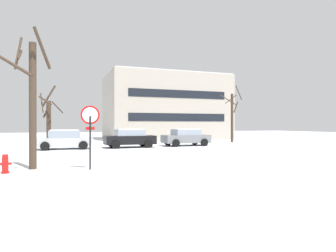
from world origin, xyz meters
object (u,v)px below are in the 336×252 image
(fire_hydrant, at_px, (5,163))
(parked_car_silver, at_px, (64,139))
(parked_car_black, at_px, (130,138))
(parked_car_gray, at_px, (186,137))
(stop_sign, at_px, (90,125))

(fire_hydrant, relative_size, parked_car_silver, 0.19)
(fire_hydrant, height_order, parked_car_black, parked_car_black)
(parked_car_gray, bearing_deg, stop_sign, -129.04)
(stop_sign, bearing_deg, fire_hydrant, 176.96)
(parked_car_black, bearing_deg, stop_sign, -110.57)
(stop_sign, distance_m, parked_car_black, 11.84)
(stop_sign, distance_m, parked_car_silver, 11.20)
(fire_hydrant, xyz_separation_m, parked_car_black, (7.25, 10.87, 0.36))
(fire_hydrant, height_order, parked_car_gray, parked_car_gray)
(stop_sign, bearing_deg, parked_car_black, 69.43)
(parked_car_silver, height_order, parked_car_black, parked_car_black)
(fire_hydrant, distance_m, parked_car_gray, 16.54)
(stop_sign, xyz_separation_m, parked_car_black, (4.14, 11.04, -1.08))
(stop_sign, xyz_separation_m, fire_hydrant, (-3.11, 0.17, -1.44))
(parked_car_black, bearing_deg, parked_car_silver, 179.17)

